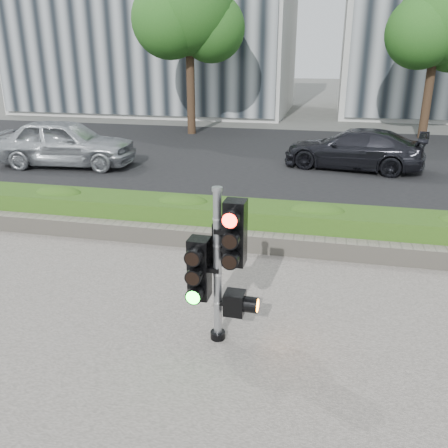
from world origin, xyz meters
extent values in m
plane|color=#51514C|center=(0.00, 0.00, 0.00)|extent=(120.00, 120.00, 0.00)
cube|color=#9E9389|center=(0.00, -2.50, 0.01)|extent=(16.00, 11.00, 0.03)
cube|color=black|center=(0.00, 10.00, 0.01)|extent=(60.00, 13.00, 0.02)
cube|color=gray|center=(0.00, 3.15, 0.06)|extent=(60.00, 0.25, 0.12)
cube|color=gray|center=(0.00, 1.90, 0.20)|extent=(12.00, 0.32, 0.34)
cube|color=#558C2B|center=(0.00, 2.55, 0.37)|extent=(12.00, 1.00, 0.68)
cylinder|color=black|center=(-4.50, 14.50, 2.02)|extent=(0.36, 0.36, 4.03)
sphere|color=#154915|center=(-4.50, 14.50, 5.18)|extent=(3.74, 3.74, 3.74)
sphere|color=#154915|center=(-3.64, 14.86, 4.46)|extent=(2.88, 2.88, 2.88)
sphere|color=#154915|center=(-5.22, 14.07, 4.75)|extent=(3.17, 3.17, 3.17)
cylinder|color=black|center=(5.50, 15.50, 1.79)|extent=(0.36, 0.36, 3.58)
sphere|color=#154915|center=(5.50, 15.50, 4.61)|extent=(3.33, 3.33, 3.33)
sphere|color=#154915|center=(4.86, 15.12, 4.22)|extent=(2.82, 2.82, 2.82)
sphere|color=#154915|center=(5.50, 16.14, 5.38)|extent=(2.30, 2.30, 2.30)
cylinder|color=black|center=(0.39, -1.07, 0.08)|extent=(0.20, 0.20, 0.10)
cylinder|color=gray|center=(0.39, -1.07, 1.04)|extent=(0.10, 0.10, 2.01)
cylinder|color=gray|center=(0.39, -1.07, 2.07)|extent=(0.13, 0.13, 0.05)
cube|color=#FF1107|center=(0.61, -1.11, 1.55)|extent=(0.26, 0.26, 0.81)
cube|color=#14E51E|center=(0.16, -1.10, 1.03)|extent=(0.26, 0.26, 0.81)
cube|color=black|center=(0.42, -0.85, 1.31)|extent=(0.26, 0.26, 0.55)
cube|color=orange|center=(0.61, -1.05, 0.57)|extent=(0.26, 0.26, 0.29)
imported|color=silver|center=(-6.68, 7.47, 0.78)|extent=(4.63, 2.23, 1.52)
imported|color=black|center=(2.39, 9.15, 0.65)|extent=(4.57, 2.52, 1.26)
camera|label=1|loc=(1.63, -6.26, 3.60)|focal=38.00mm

